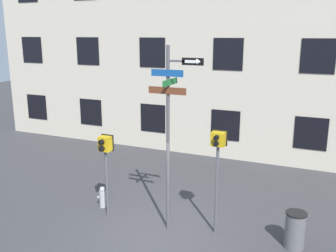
# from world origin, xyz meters

# --- Properties ---
(ground_plane) EXTENTS (60.00, 60.00, 0.00)m
(ground_plane) POSITION_xyz_m (0.00, 0.00, 0.00)
(ground_plane) COLOR #38383A
(building_facade) EXTENTS (24.00, 0.63, 11.94)m
(building_facade) POSITION_xyz_m (-0.00, 7.34, 5.97)
(building_facade) COLOR beige
(building_facade) RESTS_ON ground_plane
(street_sign_pole) EXTENTS (1.46, 0.91, 5.02)m
(street_sign_pole) POSITION_xyz_m (0.21, 0.52, 3.00)
(street_sign_pole) COLOR #4C4C51
(street_sign_pole) RESTS_ON ground_plane
(pedestrian_signal_left) EXTENTS (0.39, 0.40, 2.48)m
(pedestrian_signal_left) POSITION_xyz_m (-1.80, 0.50, 1.97)
(pedestrian_signal_left) COLOR #4C4C51
(pedestrian_signal_left) RESTS_ON ground_plane
(pedestrian_signal_right) EXTENTS (0.41, 0.40, 2.87)m
(pedestrian_signal_right) POSITION_xyz_m (1.43, 0.82, 2.26)
(pedestrian_signal_right) COLOR #4C4C51
(pedestrian_signal_right) RESTS_ON ground_plane
(fire_hydrant) EXTENTS (0.37, 0.21, 0.67)m
(fire_hydrant) POSITION_xyz_m (-2.26, 0.94, 0.33)
(fire_hydrant) COLOR #A5A5A8
(fire_hydrant) RESTS_ON ground_plane
(trash_bin) EXTENTS (0.53, 0.53, 0.96)m
(trash_bin) POSITION_xyz_m (3.47, 0.93, 0.48)
(trash_bin) COLOR #59595B
(trash_bin) RESTS_ON ground_plane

